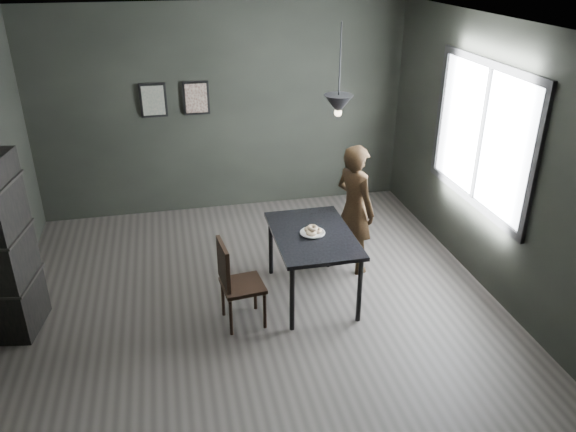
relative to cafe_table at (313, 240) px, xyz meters
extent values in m
plane|color=#332F2C|center=(-0.60, 0.00, -0.67)|extent=(5.00, 5.00, 0.00)
cube|color=black|center=(-0.60, 2.50, 0.73)|extent=(5.00, 0.10, 2.80)
cube|color=silver|center=(-0.60, 0.00, 2.13)|extent=(5.00, 5.00, 0.02)
cube|color=white|center=(1.88, 0.20, 0.93)|extent=(0.02, 1.80, 1.40)
cube|color=black|center=(1.87, 0.20, 0.93)|extent=(0.04, 1.96, 1.56)
cube|color=black|center=(0.00, 0.00, 0.06)|extent=(0.80, 1.20, 0.04)
cylinder|color=black|center=(-0.34, -0.54, -0.32)|extent=(0.05, 0.05, 0.71)
cylinder|color=black|center=(0.34, -0.54, -0.32)|extent=(0.05, 0.05, 0.71)
cylinder|color=black|center=(-0.34, 0.54, -0.32)|extent=(0.05, 0.05, 0.71)
cylinder|color=black|center=(0.34, 0.54, -0.32)|extent=(0.05, 0.05, 0.71)
cylinder|color=white|center=(-0.01, -0.01, 0.08)|extent=(0.23, 0.23, 0.01)
torus|color=beige|center=(0.04, -0.01, 0.11)|extent=(0.11, 0.11, 0.04)
torus|color=beige|center=(-0.03, 0.03, 0.11)|extent=(0.11, 0.11, 0.04)
torus|color=beige|center=(-0.03, -0.05, 0.11)|extent=(0.11, 0.11, 0.04)
torus|color=beige|center=(-0.01, -0.01, 0.15)|extent=(0.14, 0.14, 0.05)
imported|color=black|center=(0.61, 0.46, 0.08)|extent=(0.56, 0.65, 1.50)
cube|color=black|center=(-0.78, -0.31, -0.25)|extent=(0.44, 0.44, 0.04)
cube|color=black|center=(-0.96, -0.33, 0.02)|extent=(0.08, 0.40, 0.43)
cylinder|color=black|center=(-0.93, -0.50, -0.48)|extent=(0.03, 0.03, 0.38)
cylinder|color=black|center=(-0.59, -0.46, -0.48)|extent=(0.03, 0.03, 0.38)
cylinder|color=black|center=(-0.97, -0.16, -0.48)|extent=(0.03, 0.03, 0.38)
cylinder|color=black|center=(-0.63, -0.12, -0.48)|extent=(0.03, 0.03, 0.38)
cube|color=black|center=(-2.92, 0.07, 0.22)|extent=(0.43, 0.64, 1.78)
cylinder|color=black|center=(0.25, 0.10, 1.75)|extent=(0.01, 0.01, 0.75)
cone|color=black|center=(0.25, 0.10, 1.38)|extent=(0.28, 0.28, 0.18)
sphere|color=#FFE0B2|center=(0.25, 0.10, 1.30)|extent=(0.07, 0.07, 0.07)
cube|color=black|center=(-1.50, 2.47, 0.93)|extent=(0.34, 0.03, 0.44)
cube|color=#3E574A|center=(-1.50, 2.45, 0.93)|extent=(0.28, 0.01, 0.38)
cube|color=black|center=(-0.95, 2.47, 0.93)|extent=(0.34, 0.03, 0.44)
cube|color=brown|center=(-0.95, 2.45, 0.93)|extent=(0.28, 0.01, 0.38)
camera|label=1|loc=(-1.35, -4.91, 2.74)|focal=35.00mm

